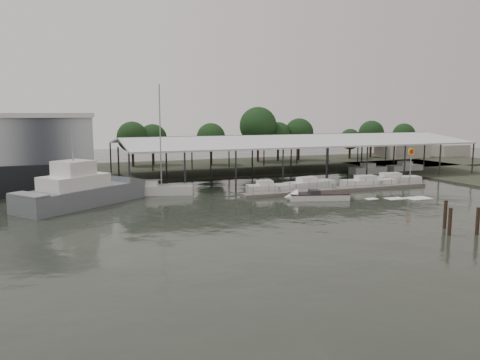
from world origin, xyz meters
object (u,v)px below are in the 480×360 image
object	(u,v)px
speedboat_underway	(314,197)
white_sailboat	(157,189)
grey_trawler	(82,191)
shell_fuel_sign	(411,159)

from	to	relation	value
speedboat_underway	white_sailboat	bearing A→B (deg)	-16.00
grey_trawler	speedboat_underway	size ratio (longest dim) A/B	0.83
white_sailboat	speedboat_underway	distance (m)	20.18
shell_fuel_sign	grey_trawler	distance (m)	45.11
grey_trawler	speedboat_underway	world-z (taller)	grey_trawler
grey_trawler	white_sailboat	size ratio (longest dim) A/B	1.07
shell_fuel_sign	white_sailboat	size ratio (longest dim) A/B	0.39
grey_trawler	white_sailboat	distance (m)	10.27
shell_fuel_sign	grey_trawler	world-z (taller)	grey_trawler
shell_fuel_sign	white_sailboat	bearing A→B (deg)	170.08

